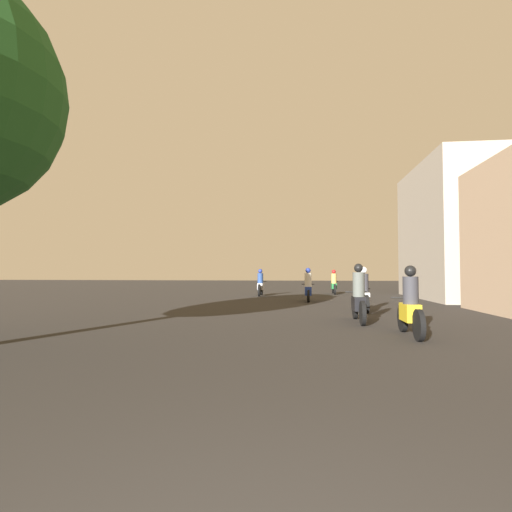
{
  "coord_description": "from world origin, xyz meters",
  "views": [
    {
      "loc": [
        0.03,
        -1.1,
        1.38
      ],
      "look_at": [
        -2.01,
        16.78,
        2.08
      ],
      "focal_mm": 28.0,
      "sensor_mm": 36.0,
      "label": 1
    }
  ],
  "objects_px": {
    "motorcycle_yellow": "(410,307)",
    "motorcycle_white": "(364,294)",
    "motorcycle_green": "(334,284)",
    "building_right_far": "(468,232)",
    "motorcycle_blue": "(308,288)",
    "motorcycle_black": "(359,298)",
    "motorcycle_silver": "(260,285)"
  },
  "relations": [
    {
      "from": "motorcycle_blue",
      "to": "motorcycle_green",
      "type": "bearing_deg",
      "value": 70.22
    },
    {
      "from": "motorcycle_blue",
      "to": "motorcycle_green",
      "type": "height_order",
      "value": "motorcycle_blue"
    },
    {
      "from": "motorcycle_white",
      "to": "motorcycle_blue",
      "type": "distance_m",
      "value": 4.79
    },
    {
      "from": "motorcycle_black",
      "to": "motorcycle_green",
      "type": "xyz_separation_m",
      "value": [
        0.43,
        13.81,
        -0.04
      ]
    },
    {
      "from": "motorcycle_white",
      "to": "motorcycle_black",
      "type": "bearing_deg",
      "value": -110.2
    },
    {
      "from": "motorcycle_black",
      "to": "motorcycle_green",
      "type": "height_order",
      "value": "motorcycle_black"
    },
    {
      "from": "motorcycle_silver",
      "to": "motorcycle_green",
      "type": "relative_size",
      "value": 0.98
    },
    {
      "from": "motorcycle_black",
      "to": "motorcycle_blue",
      "type": "relative_size",
      "value": 1.05
    },
    {
      "from": "building_right_far",
      "to": "motorcycle_green",
      "type": "bearing_deg",
      "value": 150.47
    },
    {
      "from": "motorcycle_yellow",
      "to": "motorcycle_blue",
      "type": "bearing_deg",
      "value": 109.75
    },
    {
      "from": "motorcycle_white",
      "to": "motorcycle_yellow",
      "type": "bearing_deg",
      "value": -97.36
    },
    {
      "from": "motorcycle_green",
      "to": "building_right_far",
      "type": "xyz_separation_m",
      "value": [
        6.47,
        -3.66,
        2.81
      ]
    },
    {
      "from": "motorcycle_silver",
      "to": "motorcycle_black",
      "type": "bearing_deg",
      "value": -76.64
    },
    {
      "from": "motorcycle_yellow",
      "to": "motorcycle_white",
      "type": "xyz_separation_m",
      "value": [
        -0.17,
        5.33,
        -0.0
      ]
    },
    {
      "from": "motorcycle_black",
      "to": "motorcycle_white",
      "type": "bearing_deg",
      "value": 74.39
    },
    {
      "from": "motorcycle_green",
      "to": "building_right_far",
      "type": "bearing_deg",
      "value": -36.05
    },
    {
      "from": "motorcycle_black",
      "to": "motorcycle_silver",
      "type": "bearing_deg",
      "value": 104.04
    },
    {
      "from": "motorcycle_yellow",
      "to": "motorcycle_black",
      "type": "distance_m",
      "value": 2.43
    },
    {
      "from": "motorcycle_green",
      "to": "motorcycle_black",
      "type": "bearing_deg",
      "value": -98.31
    },
    {
      "from": "motorcycle_yellow",
      "to": "motorcycle_blue",
      "type": "relative_size",
      "value": 0.96
    },
    {
      "from": "motorcycle_yellow",
      "to": "motorcycle_silver",
      "type": "relative_size",
      "value": 0.92
    },
    {
      "from": "motorcycle_blue",
      "to": "motorcycle_silver",
      "type": "relative_size",
      "value": 0.97
    },
    {
      "from": "motorcycle_green",
      "to": "motorcycle_blue",
      "type": "bearing_deg",
      "value": -111.29
    },
    {
      "from": "motorcycle_green",
      "to": "motorcycle_yellow",
      "type": "bearing_deg",
      "value": -95.36
    },
    {
      "from": "motorcycle_black",
      "to": "motorcycle_white",
      "type": "relative_size",
      "value": 1.06
    },
    {
      "from": "building_right_far",
      "to": "motorcycle_blue",
      "type": "bearing_deg",
      "value": -161.68
    },
    {
      "from": "motorcycle_white",
      "to": "building_right_far",
      "type": "xyz_separation_m",
      "value": [
        6.31,
        7.12,
        2.8
      ]
    },
    {
      "from": "motorcycle_black",
      "to": "building_right_far",
      "type": "height_order",
      "value": "building_right_far"
    },
    {
      "from": "motorcycle_black",
      "to": "building_right_far",
      "type": "xyz_separation_m",
      "value": [
        6.9,
        10.15,
        2.77
      ]
    },
    {
      "from": "motorcycle_yellow",
      "to": "motorcycle_white",
      "type": "distance_m",
      "value": 5.33
    },
    {
      "from": "motorcycle_black",
      "to": "motorcycle_silver",
      "type": "height_order",
      "value": "motorcycle_black"
    },
    {
      "from": "motorcycle_black",
      "to": "building_right_far",
      "type": "relative_size",
      "value": 0.26
    }
  ]
}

